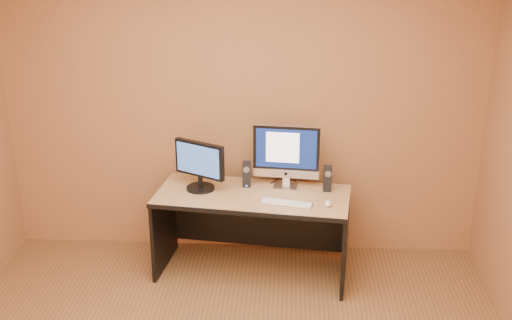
# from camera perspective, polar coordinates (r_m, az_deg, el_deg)

# --- Properties ---
(walls) EXTENTS (4.00, 4.00, 2.60)m
(walls) POSITION_cam_1_polar(r_m,az_deg,el_deg) (3.46, -3.73, -4.30)
(walls) COLOR #925A3B
(walls) RESTS_ON ground
(desk) EXTENTS (1.60, 0.85, 0.71)m
(desk) POSITION_cam_1_polar(r_m,az_deg,el_deg) (5.24, -0.32, -6.61)
(desk) COLOR #A78653
(desk) RESTS_ON ground
(imac) EXTENTS (0.56, 0.25, 0.52)m
(imac) POSITION_cam_1_polar(r_m,az_deg,el_deg) (5.14, 2.68, 0.33)
(imac) COLOR #B7B7BC
(imac) RESTS_ON desk
(second_monitor) EXTENTS (0.51, 0.42, 0.40)m
(second_monitor) POSITION_cam_1_polar(r_m,az_deg,el_deg) (5.13, -5.02, -0.53)
(second_monitor) COLOR black
(second_monitor) RESTS_ON desk
(speaker_left) EXTENTS (0.07, 0.07, 0.21)m
(speaker_left) POSITION_cam_1_polar(r_m,az_deg,el_deg) (5.20, -0.84, -1.27)
(speaker_left) COLOR black
(speaker_left) RESTS_ON desk
(speaker_right) EXTENTS (0.07, 0.07, 0.21)m
(speaker_right) POSITION_cam_1_polar(r_m,az_deg,el_deg) (5.15, 6.37, -1.64)
(speaker_right) COLOR black
(speaker_right) RESTS_ON desk
(keyboard) EXTENTS (0.42, 0.20, 0.02)m
(keyboard) POSITION_cam_1_polar(r_m,az_deg,el_deg) (4.92, 2.70, -3.85)
(keyboard) COLOR silver
(keyboard) RESTS_ON desk
(mouse) EXTENTS (0.07, 0.10, 0.03)m
(mouse) POSITION_cam_1_polar(r_m,az_deg,el_deg) (4.92, 6.42, -3.84)
(mouse) COLOR white
(mouse) RESTS_ON desk
(cable_a) EXTENTS (0.01, 0.21, 0.01)m
(cable_a) POSITION_cam_1_polar(r_m,az_deg,el_deg) (5.35, 3.53, -1.84)
(cable_a) COLOR black
(cable_a) RESTS_ON desk
(cable_b) EXTENTS (0.09, 0.15, 0.01)m
(cable_b) POSITION_cam_1_polar(r_m,az_deg,el_deg) (5.35, 1.80, -1.80)
(cable_b) COLOR black
(cable_b) RESTS_ON desk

